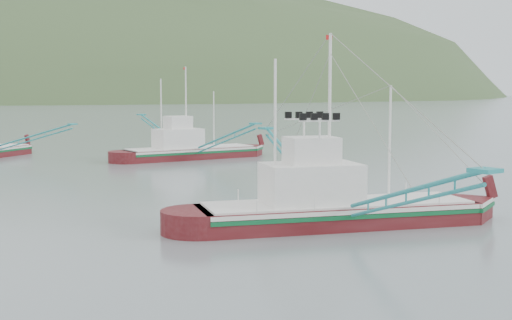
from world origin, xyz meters
TOP-DOWN VIEW (x-y plane):
  - ground at (0.00, 0.00)m, footprint 1200.00×1200.00m
  - main_boat at (1.74, 1.40)m, footprint 15.09×25.56m
  - bg_boat_right at (13.97, 36.50)m, footprint 13.97×24.88m
  - headland_right at (240.00, 430.00)m, footprint 684.00×432.00m

SIDE VIEW (x-z plane):
  - ground at x=0.00m, z-range 0.00..0.00m
  - headland_right at x=240.00m, z-range -153.00..153.00m
  - bg_boat_right at x=13.97m, z-range -3.66..6.42m
  - main_boat at x=1.74m, z-range -3.21..7.54m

